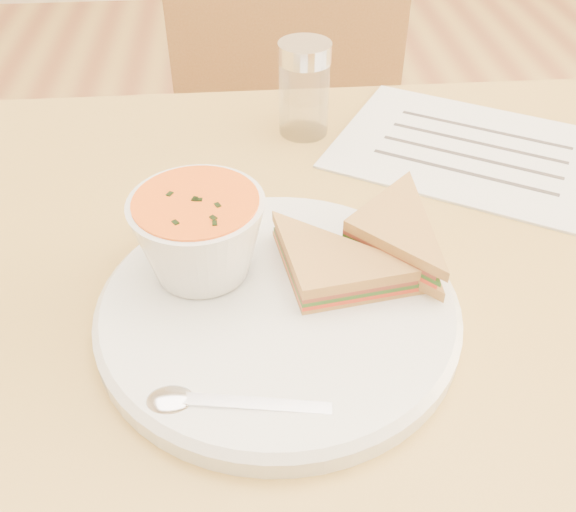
{
  "coord_description": "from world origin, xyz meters",
  "views": [
    {
      "loc": [
        -0.1,
        -0.46,
        1.14
      ],
      "look_at": [
        -0.06,
        -0.06,
        0.8
      ],
      "focal_mm": 40.0,
      "sensor_mm": 36.0,
      "label": 1
    }
  ],
  "objects_px": {
    "plate": "(278,310)",
    "condiment_shaker": "(304,89)",
    "dining_table": "(333,470)",
    "chair_far": "(295,191)",
    "soup_bowl": "(200,240)"
  },
  "relations": [
    {
      "from": "soup_bowl",
      "to": "plate",
      "type": "bearing_deg",
      "value": -34.13
    },
    {
      "from": "dining_table",
      "to": "chair_far",
      "type": "distance_m",
      "value": 0.5
    },
    {
      "from": "dining_table",
      "to": "plate",
      "type": "height_order",
      "value": "plate"
    },
    {
      "from": "soup_bowl",
      "to": "condiment_shaker",
      "type": "bearing_deg",
      "value": 66.87
    },
    {
      "from": "chair_far",
      "to": "dining_table",
      "type": "bearing_deg",
      "value": 91.26
    },
    {
      "from": "plate",
      "to": "condiment_shaker",
      "type": "xyz_separation_m",
      "value": [
        0.05,
        0.31,
        0.05
      ]
    },
    {
      "from": "plate",
      "to": "condiment_shaker",
      "type": "bearing_deg",
      "value": 80.3
    },
    {
      "from": "chair_far",
      "to": "condiment_shaker",
      "type": "bearing_deg",
      "value": 87.13
    },
    {
      "from": "chair_far",
      "to": "plate",
      "type": "height_order",
      "value": "chair_far"
    },
    {
      "from": "chair_far",
      "to": "condiment_shaker",
      "type": "xyz_separation_m",
      "value": [
        -0.02,
        -0.26,
        0.32
      ]
    },
    {
      "from": "dining_table",
      "to": "chair_far",
      "type": "height_order",
      "value": "chair_far"
    },
    {
      "from": "chair_far",
      "to": "soup_bowl",
      "type": "bearing_deg",
      "value": 76.69
    },
    {
      "from": "soup_bowl",
      "to": "dining_table",
      "type": "bearing_deg",
      "value": 14.56
    },
    {
      "from": "plate",
      "to": "condiment_shaker",
      "type": "height_order",
      "value": "condiment_shaker"
    },
    {
      "from": "dining_table",
      "to": "plate",
      "type": "relative_size",
      "value": 3.32
    }
  ]
}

